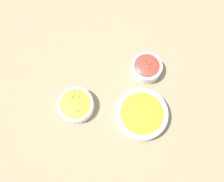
{
  "coord_description": "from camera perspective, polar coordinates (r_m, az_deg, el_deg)",
  "views": [
    {
      "loc": [
        -0.05,
        -0.25,
        0.86
      ],
      "look_at": [
        0.0,
        0.0,
        0.03
      ],
      "focal_mm": 35.0,
      "sensor_mm": 36.0,
      "label": 1
    }
  ],
  "objects": [
    {
      "name": "ground_plane",
      "position": [
        0.9,
        -0.0,
        -0.57
      ],
      "size": [
        3.0,
        3.0,
        0.0
      ],
      "primitive_type": "plane",
      "color": "#75664C"
    },
    {
      "name": "bowl_cherry_tomatoes",
      "position": [
        0.92,
        9.01,
        6.16
      ],
      "size": [
        0.13,
        0.13,
        0.07
      ],
      "color": "silver",
      "rests_on": "ground_plane"
    },
    {
      "name": "bowl_squash",
      "position": [
        0.87,
        -9.43,
        -3.55
      ],
      "size": [
        0.14,
        0.14,
        0.06
      ],
      "color": "white",
      "rests_on": "ground_plane"
    },
    {
      "name": "bowl_carrots",
      "position": [
        0.86,
        7.63,
        -5.93
      ],
      "size": [
        0.2,
        0.2,
        0.06
      ],
      "color": "silver",
      "rests_on": "ground_plane"
    }
  ]
}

